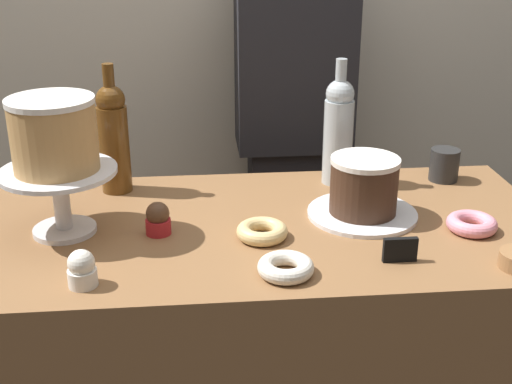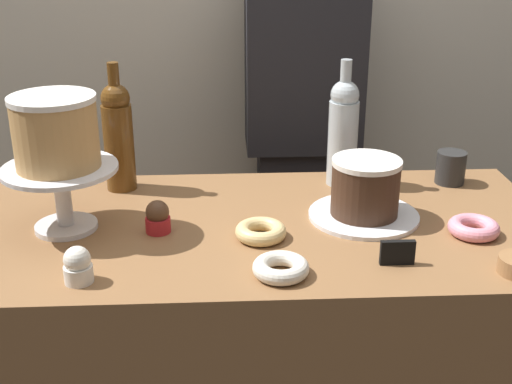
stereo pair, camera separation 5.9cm
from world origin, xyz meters
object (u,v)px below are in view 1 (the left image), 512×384
object	(u,v)px
donut_glazed	(262,231)
chocolate_round_cake	(364,185)
wine_bottle_clear	(338,129)
cupcake_chocolate	(158,219)
wine_bottle_amber	(113,136)
donut_pink	(472,224)
cupcake_vanilla	(82,269)
donut_sugar	(286,267)
price_sign_chalkboard	(400,250)
coffee_cup_ceramic	(444,165)
barista_figure	(292,148)
white_layer_cake	(54,134)
cake_stand_pedestal	(60,190)

from	to	relation	value
donut_glazed	chocolate_round_cake	bearing A→B (deg)	21.52
wine_bottle_clear	cupcake_chocolate	distance (m)	0.54
wine_bottle_amber	donut_pink	bearing A→B (deg)	-21.25
chocolate_round_cake	cupcake_vanilla	distance (m)	0.66
donut_sugar	price_sign_chalkboard	size ratio (longest dim) A/B	1.60
chocolate_round_cake	donut_pink	bearing A→B (deg)	-24.53
wine_bottle_amber	coffee_cup_ceramic	size ratio (longest dim) A/B	3.83
chocolate_round_cake	price_sign_chalkboard	distance (m)	0.24
coffee_cup_ceramic	barista_figure	distance (m)	0.58
wine_bottle_clear	coffee_cup_ceramic	world-z (taller)	wine_bottle_clear
cupcake_vanilla	cupcake_chocolate	world-z (taller)	same
donut_pink	barista_figure	bearing A→B (deg)	110.91
donut_pink	donut_glazed	bearing A→B (deg)	179.37
cupcake_vanilla	barista_figure	distance (m)	1.08
price_sign_chalkboard	donut_sugar	bearing A→B (deg)	-172.15
barista_figure	white_layer_cake	bearing A→B (deg)	-131.56
white_layer_cake	donut_glazed	size ratio (longest dim) A/B	1.63
chocolate_round_cake	donut_glazed	distance (m)	0.27
cake_stand_pedestal	donut_sugar	distance (m)	0.53
wine_bottle_clear	price_sign_chalkboard	size ratio (longest dim) A/B	4.65
white_layer_cake	wine_bottle_clear	size ratio (longest dim) A/B	0.56
chocolate_round_cake	barista_figure	distance (m)	0.68
cake_stand_pedestal	donut_sugar	bearing A→B (deg)	-26.95
wine_bottle_clear	cupcake_vanilla	size ratio (longest dim) A/B	4.38
cake_stand_pedestal	white_layer_cake	size ratio (longest dim) A/B	1.38
cupcake_chocolate	price_sign_chalkboard	xyz separation A→B (m)	(0.49, -0.18, -0.01)
donut_sugar	barista_figure	world-z (taller)	barista_figure
cake_stand_pedestal	cupcake_vanilla	distance (m)	0.26
price_sign_chalkboard	donut_glazed	bearing A→B (deg)	153.76
wine_bottle_amber	donut_glazed	bearing A→B (deg)	-42.33
price_sign_chalkboard	donut_pink	bearing A→B (deg)	32.12
cupcake_chocolate	donut_pink	distance (m)	0.70
price_sign_chalkboard	coffee_cup_ceramic	xyz separation A→B (m)	(0.25, 0.43, 0.02)
cupcake_vanilla	white_layer_cake	bearing A→B (deg)	106.97
wine_bottle_amber	donut_glazed	xyz separation A→B (m)	(0.34, -0.31, -0.13)
wine_bottle_clear	cake_stand_pedestal	bearing A→B (deg)	-159.81
wine_bottle_amber	wine_bottle_clear	bearing A→B (deg)	0.44
wine_bottle_amber	price_sign_chalkboard	xyz separation A→B (m)	(0.61, -0.44, -0.12)
wine_bottle_amber	wine_bottle_clear	xyz separation A→B (m)	(0.57, 0.00, 0.00)
wine_bottle_clear	donut_glazed	world-z (taller)	wine_bottle_clear
cake_stand_pedestal	cupcake_chocolate	world-z (taller)	cake_stand_pedestal
white_layer_cake	chocolate_round_cake	xyz separation A→B (m)	(0.68, 0.03, -0.15)
white_layer_cake	wine_bottle_clear	bearing A→B (deg)	20.19
cupcake_vanilla	barista_figure	bearing A→B (deg)	60.00
donut_glazed	coffee_cup_ceramic	world-z (taller)	coffee_cup_ceramic
wine_bottle_amber	price_sign_chalkboard	bearing A→B (deg)	-36.01
cupcake_chocolate	price_sign_chalkboard	bearing A→B (deg)	-19.67
cupcake_vanilla	coffee_cup_ceramic	xyz separation A→B (m)	(0.87, 0.47, 0.01)
coffee_cup_ceramic	cupcake_vanilla	bearing A→B (deg)	-151.57
donut_glazed	price_sign_chalkboard	distance (m)	0.30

